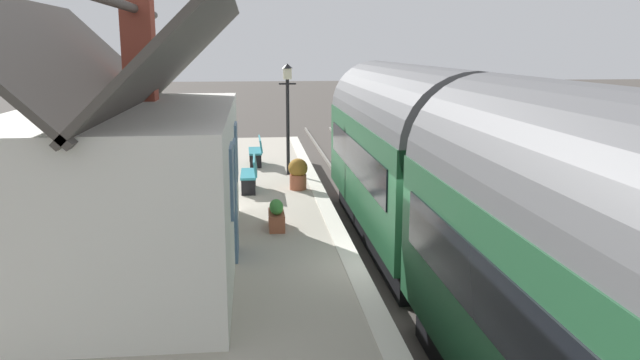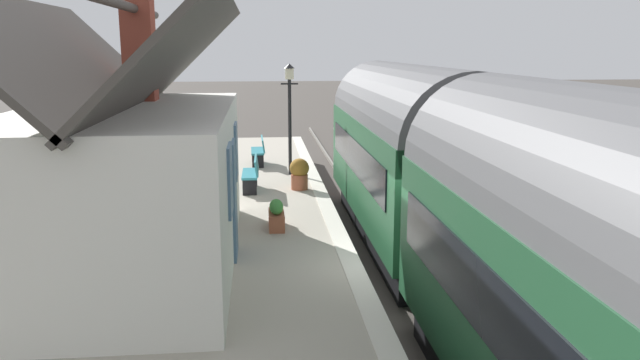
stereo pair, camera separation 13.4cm
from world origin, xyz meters
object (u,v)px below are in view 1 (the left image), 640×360
Objects in this scene: train at (465,189)px; planter_by_door at (298,173)px; planter_bench_right at (276,215)px; station_building at (131,179)px; bench_near_building at (257,150)px; lamp_post_platform at (288,97)px; bench_mid_platform at (251,173)px.

train is 20.63× the size of planter_by_door.
planter_by_door is at bearing -11.21° from planter_bench_right.
bench_near_building is (9.25, -2.21, -1.05)m from station_building.
train is at bearing -158.64° from bench_near_building.
train reaches higher than planter_bench_right.
station_building is 8.87× the size of planter_by_door.
station_building is 2.26× the size of lamp_post_platform.
train is 5.27× the size of lamp_post_platform.
lamp_post_platform reaches higher than bench_near_building.
station_building is (0.08, 5.85, 0.30)m from train.
planter_by_door is at bearing -164.21° from bench_near_building.
lamp_post_platform is (2.04, -1.10, 1.83)m from bench_mid_platform.
bench_mid_platform is 0.43× the size of lamp_post_platform.
lamp_post_platform reaches higher than planter_bench_right.
bench_near_building is 7.34m from planter_bench_right.
station_building is 6.51m from planter_by_door.
train is 12.22× the size of bench_mid_platform.
planter_by_door is (5.62, 2.60, -0.78)m from train.
station_building is at bearing 149.56° from planter_by_door.
station_building is at bearing 157.64° from lamp_post_platform.
bench_near_building is at bearing 15.79° from planter_by_door.
planter_by_door is (0.01, -1.25, -0.04)m from bench_mid_platform.
train is at bearing -90.83° from station_building.
station_building reaches higher than train.
lamp_post_platform is at bearing 4.02° from planter_by_door.
bench_near_building is 2.65m from lamp_post_platform.
lamp_post_platform is at bearing -5.82° from planter_bench_right.
train is 12.20× the size of bench_near_building.
train is 2.33× the size of station_building.
station_building is at bearing 166.58° from bench_near_building.
train is at bearing -121.09° from planter_bench_right.
station_building is at bearing 89.17° from train.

